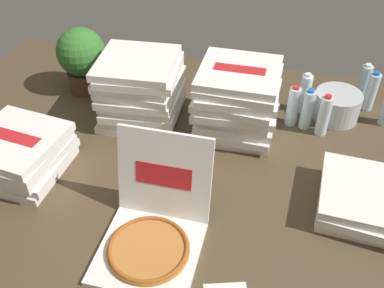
# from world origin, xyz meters

# --- Properties ---
(ground_plane) EXTENTS (3.20, 2.40, 0.02)m
(ground_plane) POSITION_xyz_m (0.00, 0.00, -0.01)
(ground_plane) COLOR #4C3D28
(open_pizza_box) EXTENTS (0.41, 0.51, 0.43)m
(open_pizza_box) POSITION_xyz_m (-0.06, -0.41, 0.08)
(open_pizza_box) COLOR white
(open_pizza_box) RESTS_ON ground_plane
(pizza_stack_left_far) EXTENTS (0.47, 0.46, 0.38)m
(pizza_stack_left_far) POSITION_xyz_m (-0.40, 0.44, 0.19)
(pizza_stack_left_far) COLOR white
(pizza_stack_left_far) RESTS_ON ground_plane
(pizza_stack_right_near) EXTENTS (0.46, 0.47, 0.13)m
(pizza_stack_right_near) POSITION_xyz_m (0.82, -0.01, 0.06)
(pizza_stack_right_near) COLOR white
(pizza_stack_right_near) RESTS_ON ground_plane
(pizza_stack_right_far) EXTENTS (0.45, 0.46, 0.38)m
(pizza_stack_right_far) POSITION_xyz_m (0.15, 0.45, 0.19)
(pizza_stack_right_far) COLOR white
(pizza_stack_right_far) RESTS_ON ground_plane
(pizza_stack_center_far) EXTENTS (0.46, 0.46, 0.21)m
(pizza_stack_center_far) POSITION_xyz_m (-0.84, -0.14, 0.11)
(pizza_stack_center_far) COLOR white
(pizza_stack_center_far) RESTS_ON ground_plane
(ice_bucket) EXTENTS (0.26, 0.26, 0.16)m
(ice_bucket) POSITION_xyz_m (0.69, 0.70, 0.08)
(ice_bucket) COLOR #B7BABF
(ice_bucket) RESTS_ON ground_plane
(water_bottle_0) EXTENTS (0.06, 0.06, 0.25)m
(water_bottle_0) POSITION_xyz_m (0.52, 0.57, 0.12)
(water_bottle_0) COLOR silver
(water_bottle_0) RESTS_ON ground_plane
(water_bottle_2) EXTENTS (0.06, 0.06, 0.25)m
(water_bottle_2) POSITION_xyz_m (0.61, 0.53, 0.12)
(water_bottle_2) COLOR silver
(water_bottle_2) RESTS_ON ground_plane
(water_bottle_3) EXTENTS (0.06, 0.06, 0.25)m
(water_bottle_3) POSITION_xyz_m (0.45, 0.58, 0.12)
(water_bottle_3) COLOR silver
(water_bottle_3) RESTS_ON ground_plane
(water_bottle_4) EXTENTS (0.06, 0.06, 0.25)m
(water_bottle_4) POSITION_xyz_m (0.84, 0.93, 0.12)
(water_bottle_4) COLOR silver
(water_bottle_4) RESTS_ON ground_plane
(water_bottle_5) EXTENTS (0.06, 0.06, 0.25)m
(water_bottle_5) POSITION_xyz_m (0.50, 0.73, 0.12)
(water_bottle_5) COLOR white
(water_bottle_5) RESTS_ON ground_plane
(water_bottle_6) EXTENTS (0.06, 0.06, 0.25)m
(water_bottle_6) POSITION_xyz_m (0.88, 0.85, 0.12)
(water_bottle_6) COLOR silver
(water_bottle_6) RESTS_ON ground_plane
(potted_plant) EXTENTS (0.30, 0.30, 0.41)m
(potted_plant) POSITION_xyz_m (-0.85, 0.64, 0.22)
(potted_plant) COLOR #513323
(potted_plant) RESTS_ON ground_plane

